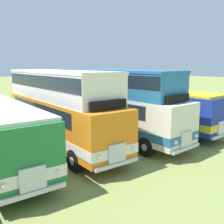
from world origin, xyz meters
The scene contains 3 objects.
bus_sixth_in_row centered at (5.59, 0.49, 2.47)m, with size 2.79×10.80×4.49m.
bus_seventh_in_row centered at (9.30, -0.27, 2.47)m, with size 3.02×10.42×4.49m.
bus_eighth_in_row centered at (13.03, -0.12, 1.75)m, with size 3.11×10.55×2.99m.
Camera 1 is at (-1.12, -12.96, 4.78)m, focal length 40.88 mm.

